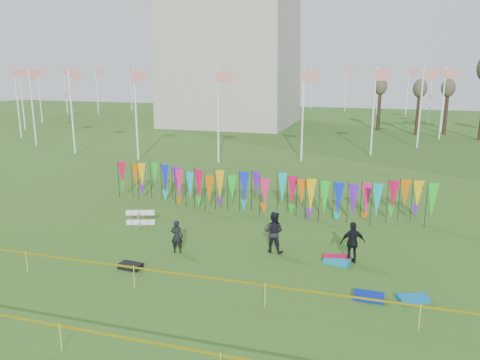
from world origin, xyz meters
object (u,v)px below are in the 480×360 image
(kite_bag_turquoise, at_px, (337,261))
(kite_bag_red, at_px, (336,258))
(person_left, at_px, (177,236))
(kite_bag_black, at_px, (130,266))
(box_kite, at_px, (140,218))
(kite_bag_teal, at_px, (413,299))
(person_mid, at_px, (274,232))
(kite_bag_blue, at_px, (369,296))
(person_right, at_px, (353,243))

(kite_bag_turquoise, height_order, kite_bag_red, same)
(person_left, height_order, kite_bag_black, person_left)
(box_kite, distance_m, kite_bag_teal, 14.02)
(kite_bag_turquoise, relative_size, kite_bag_black, 1.12)
(person_left, xyz_separation_m, person_mid, (4.11, 1.31, 0.18))
(box_kite, bearing_deg, person_mid, -11.57)
(box_kite, xyz_separation_m, kite_bag_teal, (13.25, -4.57, -0.32))
(kite_bag_blue, bearing_deg, person_left, 166.42)
(kite_bag_teal, bearing_deg, box_kite, 160.97)
(kite_bag_blue, bearing_deg, kite_bag_turquoise, 116.38)
(kite_bag_turquoise, bearing_deg, box_kite, 168.83)
(kite_bag_red, relative_size, kite_bag_black, 1.22)
(person_right, height_order, kite_bag_teal, person_right)
(person_mid, height_order, kite_bag_black, person_mid)
(kite_bag_turquoise, bearing_deg, kite_bag_blue, -63.62)
(person_mid, bearing_deg, kite_bag_red, -178.55)
(person_left, bearing_deg, kite_bag_turquoise, 179.18)
(kite_bag_turquoise, bearing_deg, person_mid, 169.88)
(kite_bag_turquoise, relative_size, kite_bag_teal, 0.98)
(person_left, height_order, kite_bag_red, person_left)
(person_left, height_order, kite_bag_turquoise, person_left)
(person_left, distance_m, person_mid, 4.32)
(box_kite, distance_m, person_right, 11.08)
(kite_bag_red, bearing_deg, kite_bag_turquoise, -83.11)
(kite_bag_red, bearing_deg, person_right, -1.08)
(box_kite, distance_m, person_mid, 7.66)
(box_kite, bearing_deg, kite_bag_red, -9.44)
(kite_bag_turquoise, xyz_separation_m, kite_bag_blue, (1.40, -2.82, 0.01))
(box_kite, height_order, kite_bag_teal, box_kite)
(person_mid, xyz_separation_m, kite_bag_teal, (5.77, -3.04, -0.84))
(person_mid, height_order, person_right, person_mid)
(kite_bag_black, bearing_deg, kite_bag_teal, 2.07)
(kite_bag_red, height_order, kite_bag_teal, kite_bag_red)
(box_kite, xyz_separation_m, kite_bag_red, (10.30, -1.71, -0.32))
(kite_bag_red, bearing_deg, kite_bag_teal, -44.10)
(person_right, relative_size, kite_bag_black, 1.93)
(kite_bag_teal, bearing_deg, kite_bag_black, -177.93)
(person_left, bearing_deg, kite_bag_red, -178.11)
(kite_bag_red, relative_size, kite_bag_teal, 1.07)
(person_mid, bearing_deg, kite_bag_blue, 147.07)
(box_kite, bearing_deg, kite_bag_teal, -19.03)
(person_left, bearing_deg, kite_bag_black, 54.20)
(box_kite, xyz_separation_m, kite_bag_black, (2.22, -4.97, -0.31))
(box_kite, relative_size, kite_bag_black, 0.91)
(person_mid, xyz_separation_m, kite_bag_red, (2.82, -0.18, -0.84))
(kite_bag_blue, height_order, kite_bag_black, kite_bag_blue)
(person_mid, distance_m, kite_bag_black, 6.35)
(kite_bag_black, height_order, kite_bag_teal, kite_bag_black)
(kite_bag_red, bearing_deg, kite_bag_blue, -65.45)
(box_kite, relative_size, kite_bag_teal, 0.79)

